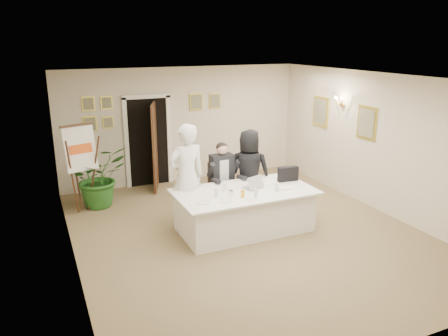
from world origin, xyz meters
The scene contains 28 objects.
floor centered at (0.00, 0.00, 0.00)m, with size 7.00×7.00×0.00m, color brown.
ceiling centered at (0.00, 0.00, 2.80)m, with size 6.00×7.00×0.02m, color white.
wall_back centered at (0.00, 3.50, 1.40)m, with size 6.00×0.10×2.80m, color beige.
wall_front centered at (0.00, -3.50, 1.40)m, with size 6.00×0.10×2.80m, color beige.
wall_left centered at (-3.00, 0.00, 1.40)m, with size 0.10×7.00×2.80m, color beige.
wall_right centered at (3.00, 0.00, 1.40)m, with size 0.10×7.00×2.80m, color beige.
doorway centered at (-0.88, 3.32, 1.04)m, with size 1.14×0.86×2.20m.
pictures_back_wall centered at (-0.80, 3.47, 1.85)m, with size 3.40×0.06×0.80m, color #E3D14D, non-canonical shape.
pictures_right_wall centered at (2.97, 1.20, 1.75)m, with size 0.06×2.20×0.80m, color #E3D14D, non-canonical shape.
wall_sconce centered at (2.90, 1.20, 2.10)m, with size 0.20×0.30×0.24m, color #B48539, non-canonical shape.
conference_table centered at (0.01, 0.12, 0.39)m, with size 2.54×1.36×0.78m.
seated_man centered at (-0.01, 1.06, 0.74)m, with size 0.64×0.68×1.49m, color black, non-canonical shape.
flip_chart centered at (-2.61, 2.25, 0.84)m, with size 0.65×0.48×1.81m.
standing_man centered at (-0.90, 0.69, 0.99)m, with size 0.72×0.48×1.99m, color white.
standing_woman centered at (0.50, 0.90, 0.86)m, with size 0.84×0.55×1.73m, color black.
potted_palm centered at (-2.24, 2.50, 0.65)m, with size 1.16×1.01×1.29m, color #225A1E.
laptop centered at (0.22, 0.21, 0.91)m, with size 0.35×0.37×0.28m, color #B7BABC, non-canonical shape.
laptop_bag centered at (1.03, 0.29, 0.92)m, with size 0.41×0.11×0.28m, color black.
paper_stack centered at (0.75, -0.07, 0.79)m, with size 0.28×0.20×0.03m, color white.
plate_left centered at (-0.89, -0.15, 0.78)m, with size 0.24×0.24×0.01m, color white.
plate_mid centered at (-0.53, -0.24, 0.78)m, with size 0.22×0.22×0.01m, color white.
plate_near centered at (-0.09, -0.35, 0.78)m, with size 0.21×0.21×0.01m, color white.
glass_a centered at (-0.58, 0.05, 0.84)m, with size 0.07×0.07×0.14m, color silver.
glass_b centered at (0.04, -0.26, 0.84)m, with size 0.07×0.07×0.14m, color silver.
glass_c centered at (0.52, -0.15, 0.84)m, with size 0.07×0.07×0.14m, color silver.
glass_d centered at (-0.33, 0.26, 0.84)m, with size 0.07×0.07×0.14m, color silver.
oj_glass centered at (-0.18, -0.18, 0.84)m, with size 0.06×0.06×0.13m, color orange.
steel_jug centered at (-0.35, -0.05, 0.83)m, with size 0.09×0.09×0.11m, color silver.
Camera 1 is at (-3.39, -6.57, 3.42)m, focal length 35.00 mm.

